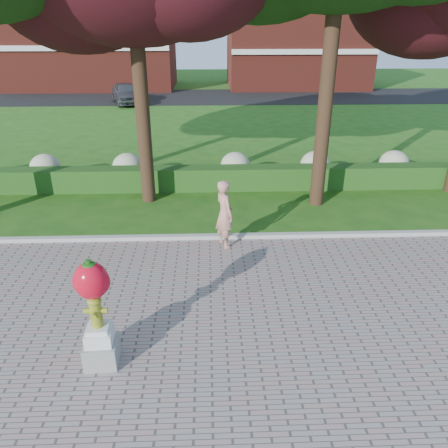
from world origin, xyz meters
name	(u,v)px	position (x,y,z in m)	size (l,w,h in m)	color
ground	(211,304)	(0.00, 0.00, 0.00)	(100.00, 100.00, 0.00)	#205415
curb	(210,237)	(0.00, 3.00, 0.07)	(40.00, 0.18, 0.15)	#ADADA5
lawn_hedge	(209,178)	(0.00, 7.00, 0.40)	(24.00, 0.70, 0.80)	#154B16
hydrangea_row	(224,165)	(0.57, 8.00, 0.55)	(20.10, 1.10, 0.99)	#A9AB83
street	(207,97)	(0.00, 28.00, 0.01)	(50.00, 8.00, 0.02)	black
building_left	(93,46)	(-10.00, 34.00, 3.50)	(14.00, 8.00, 7.00)	maroon
building_right	(296,49)	(8.00, 34.00, 3.20)	(12.00, 8.00, 6.40)	maroon
hydrant_sculpture	(96,311)	(-1.89, -1.70, 1.12)	(0.59, 0.57, 2.03)	gray
woman	(224,214)	(0.39, 2.60, 0.95)	(0.66, 0.43, 1.81)	tan
parked_car	(126,93)	(-5.86, 25.00, 0.75)	(1.73, 4.29, 1.46)	#45474D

